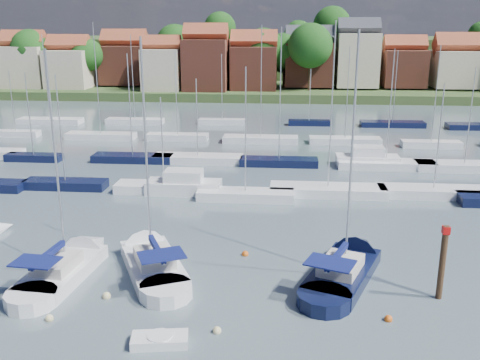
{
  "coord_description": "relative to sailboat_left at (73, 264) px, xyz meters",
  "views": [
    {
      "loc": [
        4.12,
        -27.7,
        15.19
      ],
      "look_at": [
        0.54,
        14.0,
        3.15
      ],
      "focal_mm": 40.0,
      "sensor_mm": 36.0,
      "label": 1
    }
  ],
  "objects": [
    {
      "name": "far_shore_town",
      "position": [
        11.7,
        129.55,
        4.25
      ],
      "size": [
        212.46,
        90.0,
        22.27
      ],
      "color": "#404E27",
      "rests_on": "ground"
    },
    {
      "name": "sailboat_navy",
      "position": [
        17.9,
        1.31,
        -0.0
      ],
      "size": [
        7.22,
        12.16,
        16.38
      ],
      "rotation": [
        0.0,
        0.0,
        1.2
      ],
      "color": "black",
      "rests_on": "ground"
    },
    {
      "name": "buoy_f",
      "position": [
        19.35,
        -4.76,
        -0.36
      ],
      "size": [
        0.44,
        0.44,
        0.44
      ],
      "primitive_type": "sphere",
      "color": "#D85914",
      "rests_on": "ground"
    },
    {
      "name": "sailboat_left",
      "position": [
        0.0,
        0.0,
        0.0
      ],
      "size": [
        4.0,
        11.42,
        15.23
      ],
      "rotation": [
        0.0,
        0.0,
        1.48
      ],
      "color": "white",
      "rests_on": "ground"
    },
    {
      "name": "buoy_d",
      "position": [
        10.32,
        -6.7,
        -0.36
      ],
      "size": [
        0.45,
        0.45,
        0.45
      ],
      "primitive_type": "sphere",
      "color": "beige",
      "rests_on": "ground"
    },
    {
      "name": "timber_piling",
      "position": [
        22.71,
        -1.98,
        0.99
      ],
      "size": [
        0.4,
        0.4,
        6.72
      ],
      "color": "#4C331E",
      "rests_on": "ground"
    },
    {
      "name": "sailboat_centre",
      "position": [
        4.71,
        1.39,
        -0.0
      ],
      "size": [
        7.81,
        11.96,
        15.96
      ],
      "rotation": [
        0.0,
        0.0,
        2.01
      ],
      "color": "white",
      "rests_on": "ground"
    },
    {
      "name": "tender",
      "position": [
        7.63,
        -7.99,
        -0.12
      ],
      "size": [
        2.96,
        1.71,
        0.6
      ],
      "rotation": [
        0.0,
        0.0,
        0.15
      ],
      "color": "white",
      "rests_on": "ground"
    },
    {
      "name": "marina_field",
      "position": [
        11.38,
        32.04,
        0.08
      ],
      "size": [
        79.62,
        41.41,
        15.93
      ],
      "color": "white",
      "rests_on": "ground"
    },
    {
      "name": "buoy_e",
      "position": [
        11.04,
        3.08,
        -0.36
      ],
      "size": [
        0.47,
        0.47,
        0.47
      ],
      "primitive_type": "sphere",
      "color": "#D85914",
      "rests_on": "ground"
    },
    {
      "name": "ground",
      "position": [
        9.47,
        36.89,
        -0.36
      ],
      "size": [
        260.0,
        260.0,
        0.0
      ],
      "primitive_type": "plane",
      "color": "#4C5D67",
      "rests_on": "ground"
    },
    {
      "name": "buoy_c",
      "position": [
        3.45,
        -3.61,
        -0.36
      ],
      "size": [
        0.49,
        0.49,
        0.49
      ],
      "primitive_type": "sphere",
      "color": "beige",
      "rests_on": "ground"
    },
    {
      "name": "buoy_b",
      "position": [
        1.19,
        -6.28,
        -0.36
      ],
      "size": [
        0.45,
        0.45,
        0.45
      ],
      "primitive_type": "sphere",
      "color": "beige",
      "rests_on": "ground"
    }
  ]
}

